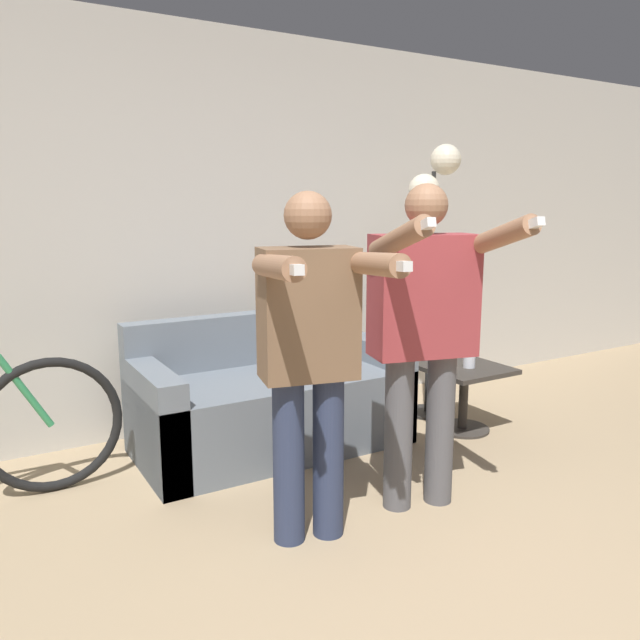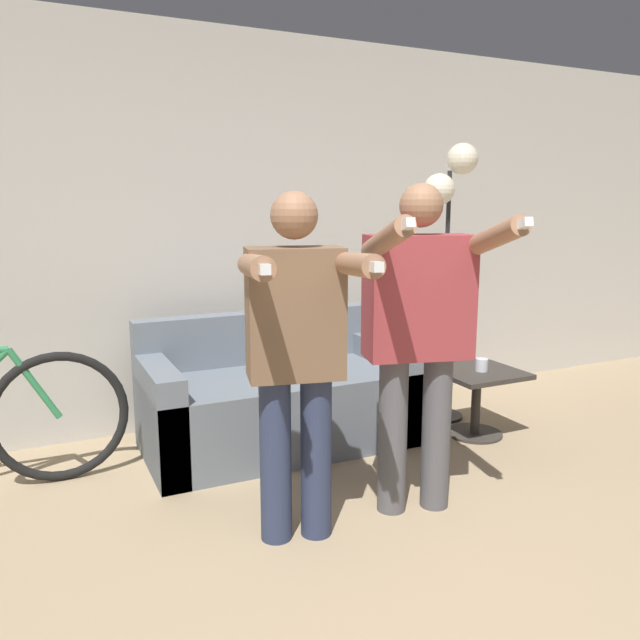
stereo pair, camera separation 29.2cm
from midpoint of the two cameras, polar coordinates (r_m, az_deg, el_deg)
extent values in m
cube|color=beige|center=(4.25, -5.92, 8.01)|extent=(10.00, 0.05, 2.60)
cube|color=slate|center=(3.89, -1.58, -8.21)|extent=(1.62, 0.80, 0.47)
cube|color=slate|center=(4.08, -3.48, -1.54)|extent=(1.62, 0.14, 0.33)
cube|color=slate|center=(3.66, -12.27, -8.57)|extent=(0.16, 0.80, 0.61)
cube|color=slate|center=(4.21, 7.63, -5.86)|extent=(0.16, 0.80, 0.61)
cylinder|color=#2D3856|center=(2.82, -1.06, -12.71)|extent=(0.14, 0.14, 0.75)
cylinder|color=#2D3856|center=(2.86, 2.63, -12.39)|extent=(0.14, 0.14, 0.75)
cube|color=brown|center=(2.65, 0.84, 0.59)|extent=(0.45, 0.31, 0.56)
sphere|color=#9E7051|center=(2.61, 0.86, 9.55)|extent=(0.20, 0.20, 0.20)
cylinder|color=#9E7051|center=(2.33, -2.39, 4.90)|extent=(0.20, 0.51, 0.12)
cube|color=white|center=(2.09, -1.20, 4.66)|extent=(0.06, 0.13, 0.04)
cylinder|color=#9E7051|center=(2.43, 6.66, 5.07)|extent=(0.20, 0.51, 0.12)
cube|color=white|center=(2.20, 8.78, 4.83)|extent=(0.06, 0.13, 0.04)
cylinder|color=#56565B|center=(3.10, 9.39, -10.40)|extent=(0.14, 0.14, 0.77)
cylinder|color=#56565B|center=(3.18, 13.22, -9.99)|extent=(0.14, 0.14, 0.77)
cube|color=#9E383D|center=(2.97, 11.80, 2.06)|extent=(0.53, 0.34, 0.58)
sphere|color=#9E7051|center=(2.94, 12.12, 10.22)|extent=(0.20, 0.20, 0.20)
cylinder|color=#9E7051|center=(2.63, 9.30, 7.28)|extent=(0.21, 0.51, 0.22)
cube|color=white|center=(2.40, 11.35, 8.44)|extent=(0.07, 0.13, 0.07)
cylinder|color=#9E7051|center=(2.83, 18.37, 7.11)|extent=(0.21, 0.51, 0.22)
cube|color=white|center=(2.62, 21.04, 8.11)|extent=(0.07, 0.13, 0.07)
ellipsoid|color=tan|center=(4.19, 1.25, 2.03)|extent=(0.29, 0.11, 0.14)
sphere|color=tan|center=(4.24, 2.77, 2.75)|extent=(0.09, 0.09, 0.09)
ellipsoid|color=tan|center=(4.15, -0.76, 1.33)|extent=(0.16, 0.04, 0.04)
cone|color=tan|center=(4.22, 2.69, 3.18)|extent=(0.03, 0.03, 0.03)
cone|color=tan|center=(4.24, 2.48, 3.23)|extent=(0.03, 0.03, 0.03)
cylinder|color=black|center=(4.57, 12.80, -8.53)|extent=(0.30, 0.30, 0.02)
cylinder|color=black|center=(4.37, 13.25, 1.93)|extent=(0.03, 0.03, 1.70)
sphere|color=white|center=(4.40, 14.83, 14.07)|extent=(0.21, 0.21, 0.21)
sphere|color=white|center=(4.28, 12.82, 11.58)|extent=(0.21, 0.21, 0.21)
cylinder|color=#38332D|center=(4.30, 15.88, -9.97)|extent=(0.36, 0.36, 0.02)
cylinder|color=#38332D|center=(4.23, 16.01, -7.48)|extent=(0.06, 0.06, 0.41)
cube|color=#38332D|center=(4.17, 16.17, -4.62)|extent=(0.51, 0.51, 0.03)
cylinder|color=silver|center=(4.14, 16.55, -3.97)|extent=(0.08, 0.08, 0.08)
torus|color=black|center=(3.61, -20.59, -8.33)|extent=(0.72, 0.05, 0.72)
cylinder|color=#338E56|center=(3.55, -22.54, -5.45)|extent=(0.25, 0.04, 0.41)
camera|label=1|loc=(0.15, -87.46, 0.48)|focal=35.00mm
camera|label=2|loc=(0.15, 92.54, -0.48)|focal=35.00mm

